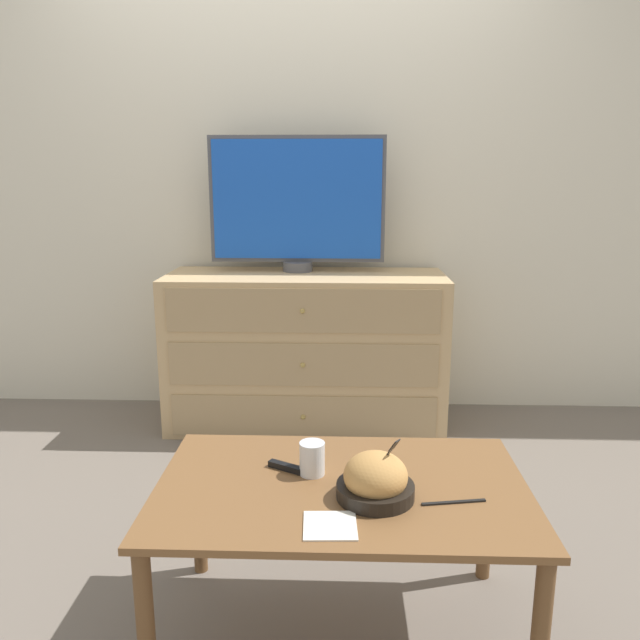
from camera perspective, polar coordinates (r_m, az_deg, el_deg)
ground_plane at (r=3.65m, az=-2.38°, el=-7.52°), size 12.00×12.00×0.00m
wall_back at (r=3.44m, az=-2.56°, el=13.35°), size 12.00×0.05×2.60m
dresser at (r=3.24m, az=-1.30°, el=-2.77°), size 1.41×0.53×0.80m
tv at (r=3.23m, az=-2.10°, el=10.70°), size 0.89×0.15×0.68m
coffee_table at (r=1.78m, az=1.98°, el=-16.50°), size 1.01×0.63×0.47m
takeout_bowl at (r=1.67m, az=5.10°, el=-14.41°), size 0.20×0.20×0.16m
drink_cup at (r=1.78m, az=-0.72°, el=-12.71°), size 0.07×0.07×0.09m
napkin at (r=1.57m, az=0.93°, el=-18.28°), size 0.13×0.13×0.00m
knife at (r=1.69m, az=12.13°, el=-15.98°), size 0.17×0.04×0.01m
remote_control at (r=1.81m, az=-2.80°, el=-13.36°), size 0.13×0.08×0.02m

